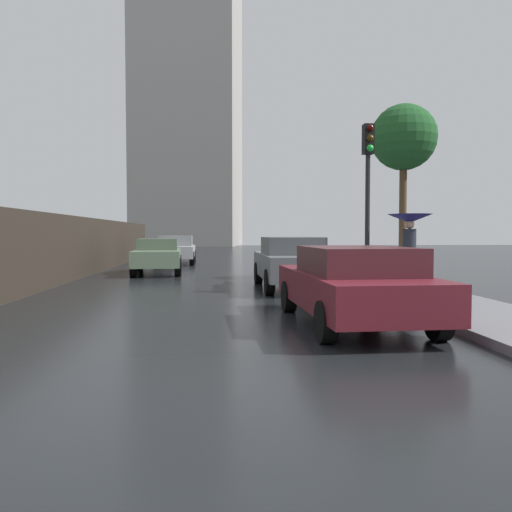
{
  "coord_description": "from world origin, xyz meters",
  "views": [
    {
      "loc": [
        0.32,
        -4.46,
        1.55
      ],
      "look_at": [
        1.32,
        7.75,
        1.0
      ],
      "focal_mm": 36.12,
      "sensor_mm": 36.0,
      "label": 1
    }
  ],
  "objects": [
    {
      "name": "pedestrian_with_umbrella_near",
      "position": [
        5.25,
        8.16,
        1.68
      ],
      "size": [
        1.11,
        1.11,
        1.89
      ],
      "rotation": [
        0.0,
        0.0,
        3.22
      ],
      "color": "black",
      "rests_on": "sidewalk_strip"
    },
    {
      "name": "car_green_behind_camera",
      "position": [
        -1.82,
        15.42,
        0.71
      ],
      "size": [
        1.96,
        4.38,
        1.33
      ],
      "rotation": [
        0.0,
        0.0,
        3.2
      ],
      "color": "slate",
      "rests_on": "ground"
    },
    {
      "name": "traffic_light",
      "position": [
        4.22,
        8.35,
        3.03
      ],
      "size": [
        0.26,
        0.39,
        4.15
      ],
      "color": "black",
      "rests_on": "sidewalk_strip"
    },
    {
      "name": "distant_tower",
      "position": [
        -2.74,
        59.93,
        16.49
      ],
      "size": [
        13.7,
        12.46,
        36.49
      ],
      "color": "#9E9993",
      "rests_on": "ground"
    },
    {
      "name": "street_tree_near",
      "position": [
        6.59,
        12.22,
        4.65
      ],
      "size": [
        2.17,
        2.17,
        5.8
      ],
      "color": "#4C3823",
      "rests_on": "ground"
    },
    {
      "name": "car_silver_mid_road",
      "position": [
        -1.59,
        21.56,
        0.74
      ],
      "size": [
        1.95,
        3.99,
        1.42
      ],
      "rotation": [
        0.0,
        0.0,
        3.15
      ],
      "color": "#B2B5BA",
      "rests_on": "ground"
    },
    {
      "name": "ground",
      "position": [
        0.0,
        0.0,
        0.0
      ],
      "size": [
        120.0,
        120.0,
        0.0
      ],
      "primitive_type": "plane",
      "color": "black"
    },
    {
      "name": "car_maroon_near_kerb",
      "position": [
        2.66,
        4.01,
        0.7
      ],
      "size": [
        2.0,
        4.48,
        1.32
      ],
      "rotation": [
        0.0,
        0.0,
        0.03
      ],
      "color": "maroon",
      "rests_on": "ground"
    },
    {
      "name": "car_grey_far_lane",
      "position": [
        2.47,
        9.69,
        0.76
      ],
      "size": [
        1.81,
        4.43,
        1.43
      ],
      "rotation": [
        0.0,
        0.0,
        0.01
      ],
      "color": "slate",
      "rests_on": "ground"
    }
  ]
}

